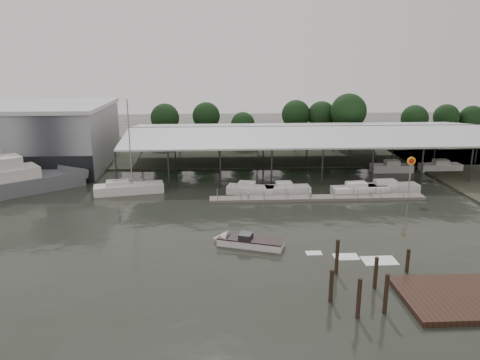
{
  "coord_description": "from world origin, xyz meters",
  "views": [
    {
      "loc": [
        1.84,
        -47.32,
        18.41
      ],
      "look_at": [
        4.98,
        11.06,
        2.5
      ],
      "focal_mm": 35.0,
      "sensor_mm": 36.0,
      "label": 1
    }
  ],
  "objects_px": {
    "shell_fuel_sign": "(411,169)",
    "grey_trawler": "(15,182)",
    "white_sailboat": "(128,188)",
    "speedboat_underway": "(245,242)"
  },
  "relations": [
    {
      "from": "white_sailboat",
      "to": "speedboat_underway",
      "type": "height_order",
      "value": "white_sailboat"
    },
    {
      "from": "grey_trawler",
      "to": "white_sailboat",
      "type": "bearing_deg",
      "value": -39.33
    },
    {
      "from": "shell_fuel_sign",
      "to": "white_sailboat",
      "type": "xyz_separation_m",
      "value": [
        -37.12,
        4.35,
        -3.27
      ]
    },
    {
      "from": "shell_fuel_sign",
      "to": "white_sailboat",
      "type": "bearing_deg",
      "value": 173.31
    },
    {
      "from": "white_sailboat",
      "to": "speedboat_underway",
      "type": "distance_m",
      "value": 23.87
    },
    {
      "from": "shell_fuel_sign",
      "to": "grey_trawler",
      "type": "distance_m",
      "value": 52.62
    },
    {
      "from": "shell_fuel_sign",
      "to": "white_sailboat",
      "type": "distance_m",
      "value": 37.52
    },
    {
      "from": "shell_fuel_sign",
      "to": "white_sailboat",
      "type": "height_order",
      "value": "white_sailboat"
    },
    {
      "from": "shell_fuel_sign",
      "to": "grey_trawler",
      "type": "height_order",
      "value": "grey_trawler"
    },
    {
      "from": "shell_fuel_sign",
      "to": "speedboat_underway",
      "type": "bearing_deg",
      "value": -147.22
    }
  ]
}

